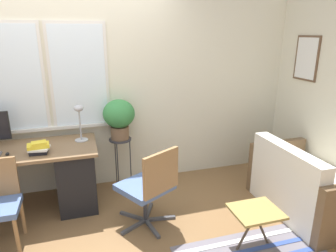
% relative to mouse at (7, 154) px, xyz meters
% --- Properties ---
extents(ground_plane, '(14.00, 14.00, 0.00)m').
position_rel_mouse_xyz_m(ground_plane, '(0.71, -0.24, -0.75)').
color(ground_plane, brown).
extents(wall_back_with_window, '(9.00, 0.12, 2.70)m').
position_rel_mouse_xyz_m(wall_back_with_window, '(0.70, 0.57, 0.60)').
color(wall_back_with_window, beige).
rests_on(wall_back_with_window, ground_plane).
extents(wall_right_with_picture, '(0.08, 9.00, 2.70)m').
position_rel_mouse_xyz_m(wall_right_with_picture, '(3.56, -0.24, 0.60)').
color(wall_right_with_picture, beige).
rests_on(wall_right_with_picture, ground_plane).
extents(desk, '(1.89, 0.73, 0.74)m').
position_rel_mouse_xyz_m(desk, '(-0.06, 0.12, -0.36)').
color(desk, brown).
rests_on(desk, ground_plane).
extents(mouse, '(0.04, 0.06, 0.03)m').
position_rel_mouse_xyz_m(mouse, '(0.00, 0.00, 0.00)').
color(mouse, black).
rests_on(mouse, desk).
extents(desk_lamp, '(0.15, 0.15, 0.42)m').
position_rel_mouse_xyz_m(desk_lamp, '(0.73, 0.24, 0.27)').
color(desk_lamp, '#ADADB2').
rests_on(desk_lamp, desk).
extents(book_stack, '(0.23, 0.19, 0.12)m').
position_rel_mouse_xyz_m(book_stack, '(0.30, -0.03, 0.04)').
color(book_stack, black).
rests_on(book_stack, desk).
extents(office_chair_swivel, '(0.64, 0.65, 0.87)m').
position_rel_mouse_xyz_m(office_chair_swivel, '(1.35, -0.53, -0.30)').
color(office_chair_swivel, '#47474C').
rests_on(office_chair_swivel, ground_plane).
extents(couch_loveseat, '(0.76, 1.23, 0.79)m').
position_rel_mouse_xyz_m(couch_loveseat, '(3.06, -0.77, -0.47)').
color(couch_loveseat, white).
rests_on(couch_loveseat, ground_plane).
extents(plant_stand, '(0.28, 0.28, 0.67)m').
position_rel_mouse_xyz_m(plant_stand, '(1.19, 0.36, -0.16)').
color(plant_stand, '#333338').
rests_on(plant_stand, ground_plane).
extents(potted_plant, '(0.38, 0.38, 0.50)m').
position_rel_mouse_xyz_m(potted_plant, '(1.19, 0.36, 0.21)').
color(potted_plant, brown).
rests_on(potted_plant, plant_stand).
extents(folding_stool, '(0.43, 0.37, 0.40)m').
position_rel_mouse_xyz_m(folding_stool, '(2.20, -1.13, -0.39)').
color(folding_stool, olive).
rests_on(folding_stool, ground_plane).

